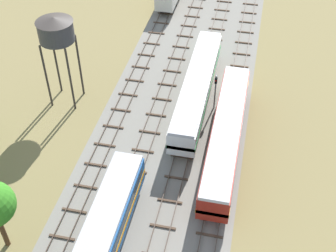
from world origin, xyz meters
TOP-DOWN VIEW (x-y plane):
  - ground_plane at (0.00, 56.00)m, footprint 480.00×480.00m
  - ballast_bed at (0.00, 56.00)m, footprint 16.66×176.00m
  - track_far_left at (-6.33, 57.00)m, footprint 2.40×126.00m
  - track_left at (-2.11, 57.00)m, footprint 2.40×126.00m
  - track_centre_left at (2.11, 57.00)m, footprint 2.40×126.00m
  - track_centre at (6.33, 57.00)m, footprint 2.40×126.00m
  - diesel_railcar_centre_mid at (6.33, 51.20)m, footprint 2.96×20.50m
  - diesel_railcar_centre_left_midfar at (2.11, 58.51)m, footprint 2.96×20.50m
  - water_tower at (-13.14, 56.18)m, footprint 4.05×4.05m
  - signal_post_mid at (4.22, 58.29)m, footprint 0.28×0.47m

SIDE VIEW (x-z plane):
  - ground_plane at x=0.00m, z-range 0.00..0.00m
  - ballast_bed at x=0.00m, z-range 0.00..0.01m
  - track_far_left at x=-6.33m, z-range -0.01..0.28m
  - track_left at x=-2.11m, z-range -0.01..0.28m
  - track_centre_left at x=2.11m, z-range -0.01..0.28m
  - track_centre at x=6.33m, z-range -0.01..0.28m
  - diesel_railcar_centre_mid at x=6.33m, z-range 0.70..4.50m
  - diesel_railcar_centre_left_midfar at x=2.11m, z-range 0.70..4.50m
  - signal_post_mid at x=4.22m, z-range 0.66..5.23m
  - water_tower at x=-13.14m, z-range 3.86..14.77m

